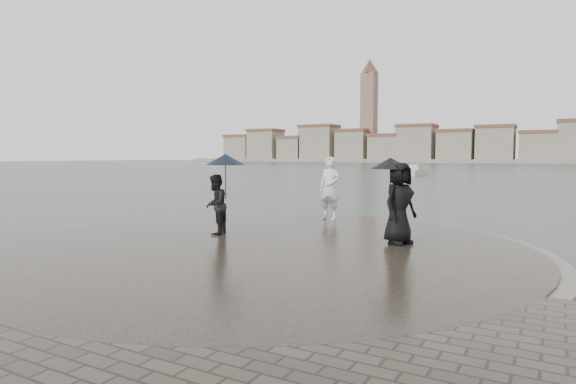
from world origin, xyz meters
The scene contains 7 objects.
ground centered at (0.00, 0.00, 0.00)m, with size 400.00×400.00×0.00m, color #2B3835.
kerb_ring centered at (0.00, 3.50, 0.16)m, with size 12.50×12.50×0.32m, color gray.
quay_tip centered at (0.00, 3.50, 0.18)m, with size 11.90×11.90×0.36m, color #2D261E.
statue centered at (-0.36, 8.10, 1.34)m, with size 0.72×0.47×1.97m, color white.
visitor_left centered at (-1.60, 4.07, 1.48)m, with size 1.15×1.06×2.04m.
visitor_right centered at (2.71, 5.05, 1.46)m, with size 1.17×1.11×1.95m.
far_skyline centered at (-6.29, 160.71, 5.61)m, with size 260.00×20.00×37.00m.
Camera 1 is at (5.86, -5.59, 2.35)m, focal length 30.00 mm.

